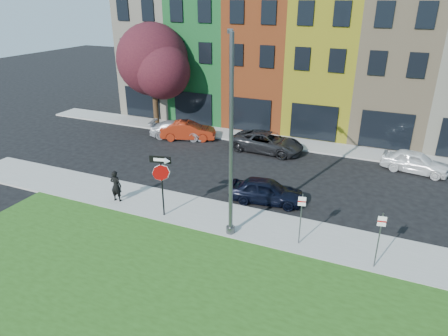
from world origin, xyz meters
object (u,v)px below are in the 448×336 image
at_px(sedan_near, 266,191).
at_px(stop_sign, 161,174).
at_px(street_lamp, 231,140).
at_px(man, 116,186).

bearing_deg(sedan_near, stop_sign, 122.96).
xyz_separation_m(stop_sign, street_lamp, (3.54, 0.02, 2.17)).
height_order(man, street_lamp, street_lamp).
distance_m(stop_sign, street_lamp, 4.16).
relative_size(stop_sign, man, 1.83).
bearing_deg(sedan_near, man, 106.45).
height_order(stop_sign, man, stop_sign).
relative_size(man, sedan_near, 0.42).
xyz_separation_m(sedan_near, street_lamp, (-0.58, -3.50, 3.86)).
height_order(stop_sign, sedan_near, stop_sign).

